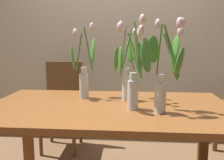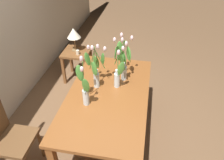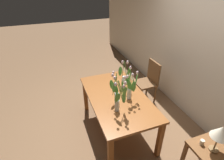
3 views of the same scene
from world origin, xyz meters
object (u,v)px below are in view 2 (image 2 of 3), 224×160
(tulip_vase_3, at_px, (84,87))
(pillar_candle, at_px, (78,52))
(tulip_vase_1, at_px, (123,61))
(tulip_vase_2, at_px, (96,70))
(dining_chair, at_px, (5,135))
(dining_table, at_px, (108,100))
(side_table, at_px, (77,57))
(tulip_vase_0, at_px, (119,71))
(table_lamp, at_px, (74,34))

(tulip_vase_3, distance_m, pillar_candle, 1.47)
(tulip_vase_1, distance_m, pillar_candle, 1.21)
(tulip_vase_2, bearing_deg, dining_chair, 132.01)
(dining_table, distance_m, dining_chair, 1.14)
(tulip_vase_2, bearing_deg, pillar_candle, 29.84)
(dining_chair, height_order, side_table, dining_chair)
(dining_table, relative_size, tulip_vase_2, 2.88)
(tulip_vase_2, relative_size, dining_chair, 0.60)
(dining_table, distance_m, tulip_vase_1, 0.49)
(tulip_vase_0, bearing_deg, tulip_vase_2, 97.32)
(dining_chair, bearing_deg, tulip_vase_1, -48.87)
(tulip_vase_0, height_order, tulip_vase_3, tulip_vase_0)
(side_table, xyz_separation_m, table_lamp, (0.02, 0.02, 0.42))
(side_table, xyz_separation_m, pillar_candle, (-0.09, -0.06, 0.16))
(dining_chair, bearing_deg, tulip_vase_0, -54.55)
(tulip_vase_3, xyz_separation_m, dining_chair, (-0.40, 0.76, -0.43))
(tulip_vase_3, bearing_deg, tulip_vase_2, -7.42)
(dining_table, bearing_deg, dining_chair, 121.45)
(tulip_vase_0, distance_m, dining_chair, 1.38)
(tulip_vase_0, bearing_deg, dining_table, 149.43)
(dining_table, bearing_deg, tulip_vase_2, 50.35)
(tulip_vase_0, bearing_deg, pillar_candle, 40.82)
(tulip_vase_0, xyz_separation_m, tulip_vase_1, (0.18, -0.01, 0.02))
(tulip_vase_3, relative_size, dining_chair, 0.59)
(tulip_vase_1, distance_m, tulip_vase_2, 0.35)
(tulip_vase_0, distance_m, table_lamp, 1.42)
(tulip_vase_1, xyz_separation_m, dining_chair, (-0.94, 1.08, -0.45))
(dining_chair, bearing_deg, side_table, -5.41)
(tulip_vase_2, xyz_separation_m, tulip_vase_3, (-0.33, 0.04, -0.01))
(tulip_vase_2, distance_m, pillar_candle, 1.21)
(tulip_vase_1, bearing_deg, side_table, 45.95)
(tulip_vase_2, distance_m, tulip_vase_3, 0.33)
(dining_table, height_order, tulip_vase_2, tulip_vase_2)
(tulip_vase_0, relative_size, tulip_vase_1, 1.02)
(side_table, bearing_deg, tulip_vase_1, -134.05)
(side_table, bearing_deg, tulip_vase_2, -149.93)
(dining_table, xyz_separation_m, tulip_vase_0, (0.17, -0.10, 0.30))
(dining_table, height_order, side_table, dining_table)
(tulip_vase_3, xyz_separation_m, side_table, (1.42, 0.59, -0.52))
(tulip_vase_2, xyz_separation_m, dining_chair, (-0.72, 0.80, -0.44))
(dining_chair, height_order, pillar_candle, dining_chair)
(dining_chair, distance_m, side_table, 1.83)
(tulip_vase_0, distance_m, pillar_candle, 1.33)
(tulip_vase_0, bearing_deg, dining_chair, 125.45)
(side_table, bearing_deg, dining_table, -147.08)
(tulip_vase_1, bearing_deg, pillar_candle, 47.26)
(tulip_vase_2, height_order, pillar_candle, tulip_vase_2)
(side_table, bearing_deg, tulip_vase_0, -139.86)
(tulip_vase_0, distance_m, tulip_vase_3, 0.47)
(dining_table, relative_size, pillar_candle, 21.33)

